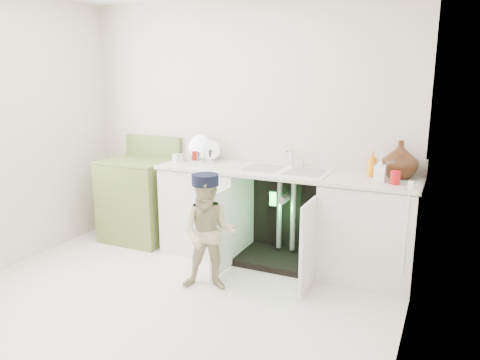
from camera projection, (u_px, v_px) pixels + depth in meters
name	position (u px, v px, depth m)	size (l,w,h in m)	color
ground	(164.00, 305.00, 3.69)	(3.50, 3.50, 0.00)	silver
room_shell	(158.00, 148.00, 3.40)	(6.00, 5.50, 1.26)	beige
counter_run	(286.00, 215.00, 4.41)	(2.44, 1.02, 1.22)	silver
avocado_stove	(140.00, 198.00, 5.07)	(0.71, 0.65, 1.10)	olive
repair_worker	(209.00, 232.00, 3.87)	(0.71, 0.70, 0.98)	tan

